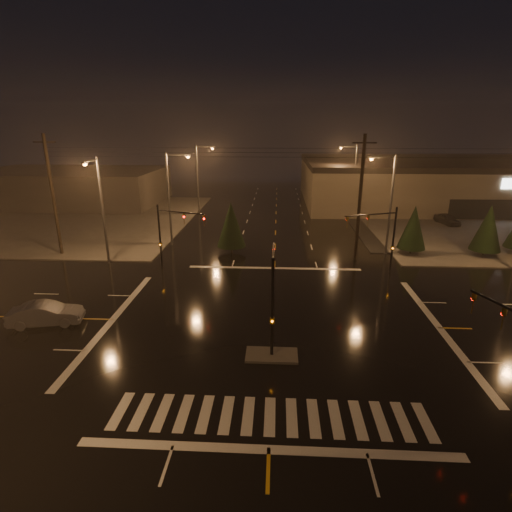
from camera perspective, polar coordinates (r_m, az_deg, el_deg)
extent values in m
plane|color=black|center=(27.26, 2.40, -9.63)|extent=(140.00, 140.00, 0.00)
cube|color=#403D39|center=(63.07, 31.32, 3.94)|extent=(36.00, 36.00, 0.12)
cube|color=#403D39|center=(63.24, -25.58, 4.85)|extent=(36.00, 36.00, 0.12)
cube|color=#403D39|center=(23.76, 2.26, -13.97)|extent=(3.00, 1.60, 0.15)
cube|color=beige|center=(19.75, 1.99, -21.87)|extent=(15.00, 2.60, 0.01)
cube|color=beige|center=(18.26, 1.85, -25.91)|extent=(16.00, 0.50, 0.01)
cube|color=beige|center=(37.35, 2.64, -1.74)|extent=(16.00, 0.50, 0.01)
cube|color=#695E4B|center=(78.83, 29.70, 9.12)|extent=(60.00, 28.00, 7.00)
cube|color=black|center=(78.51, 30.08, 11.48)|extent=(60.20, 28.20, 0.80)
cube|color=#3E3937|center=(75.55, -25.01, 8.96)|extent=(30.00, 18.00, 5.60)
cylinder|color=black|center=(22.34, 2.35, -7.60)|extent=(0.18, 0.18, 6.00)
cylinder|color=black|center=(23.50, 2.51, 0.29)|extent=(0.12, 4.50, 0.12)
imported|color=#594707|center=(25.45, 2.57, 1.58)|extent=(0.16, 0.20, 1.00)
cube|color=#594707|center=(22.65, 2.33, -9.20)|extent=(0.25, 0.18, 0.35)
cylinder|color=black|center=(37.41, 19.01, 2.12)|extent=(0.18, 0.18, 6.00)
cylinder|color=black|center=(35.43, 16.12, 5.72)|extent=(4.74, 1.82, 0.12)
imported|color=#594707|center=(34.29, 12.92, 5.49)|extent=(0.24, 0.22, 1.00)
cube|color=#594707|center=(37.59, 18.91, 1.09)|extent=(0.25, 0.18, 0.35)
cylinder|color=black|center=(37.51, -13.57, 2.65)|extent=(0.18, 0.18, 6.00)
cylinder|color=black|center=(35.52, -10.59, 6.15)|extent=(4.74, 1.82, 0.12)
imported|color=#594707|center=(34.35, -7.43, 5.82)|extent=(0.24, 0.22, 1.00)
cube|color=#594707|center=(37.70, -13.49, 1.63)|extent=(0.25, 0.18, 0.35)
cylinder|color=black|center=(19.62, 32.44, -6.39)|extent=(1.48, 3.80, 0.12)
imported|color=#594707|center=(20.72, 28.75, -4.69)|extent=(0.22, 0.24, 1.00)
cylinder|color=#38383A|center=(44.38, -12.32, 7.75)|extent=(0.24, 0.24, 10.00)
cylinder|color=#38383A|center=(43.50, -11.18, 14.01)|extent=(2.40, 0.14, 0.14)
cube|color=#38383A|center=(43.25, -9.72, 14.00)|extent=(0.70, 0.30, 0.18)
sphere|color=orange|center=(43.26, -9.71, 13.83)|extent=(0.32, 0.32, 0.32)
cylinder|color=#38383A|center=(59.78, -8.33, 10.57)|extent=(0.24, 0.24, 10.00)
cylinder|color=#38383A|center=(59.13, -7.37, 15.21)|extent=(2.40, 0.14, 0.14)
cube|color=#38383A|center=(58.95, -6.28, 15.19)|extent=(0.70, 0.30, 0.18)
sphere|color=orange|center=(58.95, -6.27, 15.06)|extent=(0.32, 0.32, 0.32)
cylinder|color=#38383A|center=(42.39, 18.67, 6.74)|extent=(0.24, 0.24, 10.00)
cylinder|color=#38383A|center=(41.48, 17.71, 13.32)|extent=(2.40, 0.14, 0.14)
cube|color=#38383A|center=(41.23, 16.18, 13.36)|extent=(0.70, 0.30, 0.18)
sphere|color=orange|center=(41.24, 16.17, 13.19)|extent=(0.32, 0.32, 0.32)
cylinder|color=#38383A|center=(61.66, 13.89, 10.47)|extent=(0.24, 0.24, 10.00)
cylinder|color=#38383A|center=(61.03, 13.10, 14.99)|extent=(2.40, 0.14, 0.14)
cube|color=#38383A|center=(60.86, 12.04, 15.00)|extent=(0.70, 0.30, 0.18)
sphere|color=orange|center=(60.87, 12.03, 14.88)|extent=(0.32, 0.32, 0.32)
cylinder|color=#38383A|center=(39.88, -21.02, 5.82)|extent=(0.24, 0.24, 10.00)
cylinder|color=#38383A|center=(38.15, -22.57, 12.46)|extent=(0.14, 2.40, 0.14)
cube|color=#38383A|center=(37.16, -23.27, 12.18)|extent=(0.30, 0.70, 0.18)
sphere|color=orange|center=(37.17, -23.25, 11.98)|extent=(0.32, 0.32, 0.32)
cylinder|color=black|center=(44.61, -27.01, 7.56)|extent=(0.32, 0.32, 12.00)
cube|color=black|center=(44.13, -28.00, 14.18)|extent=(2.20, 0.12, 0.12)
cylinder|color=black|center=(39.49, 14.62, 7.81)|extent=(0.32, 0.32, 12.00)
cube|color=black|center=(38.94, 15.24, 15.34)|extent=(2.20, 0.12, 0.12)
cylinder|color=black|center=(44.17, 21.18, 0.66)|extent=(0.18, 0.18, 0.70)
cone|color=black|center=(43.53, 21.56, 3.86)|extent=(2.81, 2.81, 4.39)
cylinder|color=black|center=(46.68, 29.73, 0.37)|extent=(0.18, 0.18, 0.70)
cone|color=black|center=(46.05, 30.24, 3.50)|extent=(2.94, 2.94, 4.60)
cylinder|color=black|center=(41.91, -3.50, 0.99)|extent=(0.18, 0.18, 0.70)
cone|color=black|center=(41.20, -3.57, 4.54)|extent=(2.98, 2.98, 4.65)
imported|color=black|center=(59.50, 25.65, 4.76)|extent=(2.57, 4.54, 1.46)
imported|color=#5B5D63|center=(30.26, -27.83, -7.32)|extent=(4.88, 2.58, 1.53)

